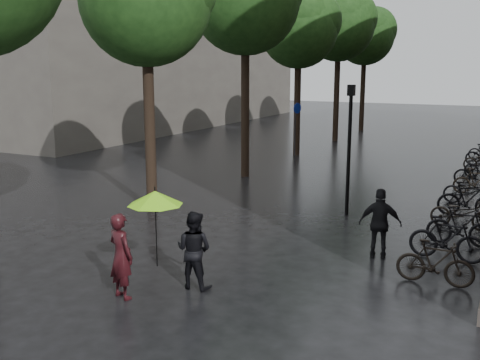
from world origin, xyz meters
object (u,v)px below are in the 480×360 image
Objects in this scene: pedestrian_walking at (380,224)px; lamp_post at (350,137)px; parked_bicycles at (474,184)px; person_black at (194,250)px; person_burgundy at (121,256)px.

lamp_post is (-1.72, 3.34, 1.49)m from pedestrian_walking.
lamp_post is (-3.15, -4.01, 1.84)m from parked_bicycles.
person_black reaches higher than parked_bicycles.
person_burgundy is at bearing 37.02° from pedestrian_walking.
person_black is (0.96, 1.04, -0.05)m from person_burgundy.
pedestrian_walking is 0.09× the size of parked_bicycles.
person_burgundy is 0.43× the size of lamp_post.
pedestrian_walking is 7.49m from parked_bicycles.
pedestrian_walking is 4.04m from lamp_post.
person_black is 0.41× the size of lamp_post.
person_burgundy is 1.06× the size of person_black.
parked_bicycles is (1.43, 7.35, -0.35)m from pedestrian_walking.
person_burgundy is 1.42m from person_black.
lamp_post is at bearing -128.17° from parked_bicycles.
lamp_post is at bearing -87.98° from person_burgundy.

